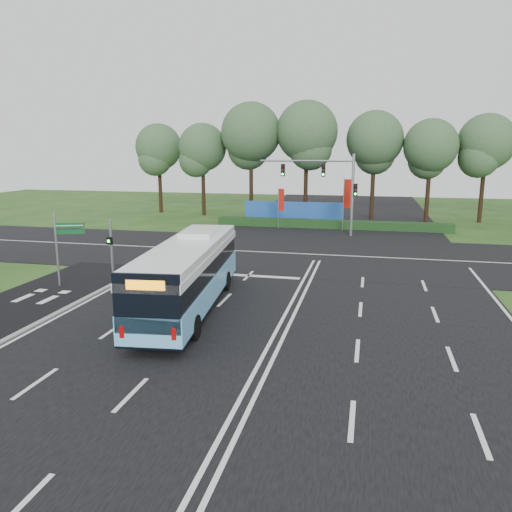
# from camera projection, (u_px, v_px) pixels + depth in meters

# --- Properties ---
(ground) EXTENTS (120.00, 120.00, 0.00)m
(ground) POSITION_uv_depth(u_px,v_px,m) (290.00, 305.00, 23.95)
(ground) COLOR #214717
(ground) RESTS_ON ground
(road_main) EXTENTS (20.00, 120.00, 0.04)m
(road_main) POSITION_uv_depth(u_px,v_px,m) (290.00, 305.00, 23.95)
(road_main) COLOR black
(road_main) RESTS_ON ground
(road_cross) EXTENTS (120.00, 14.00, 0.05)m
(road_cross) POSITION_uv_depth(u_px,v_px,m) (317.00, 255.00, 35.38)
(road_cross) COLOR black
(road_cross) RESTS_ON ground
(bike_path) EXTENTS (5.00, 18.00, 0.06)m
(bike_path) POSITION_uv_depth(u_px,v_px,m) (22.00, 306.00, 23.82)
(bike_path) COLOR black
(bike_path) RESTS_ON ground
(kerb_strip) EXTENTS (0.25, 18.00, 0.12)m
(kerb_strip) POSITION_uv_depth(u_px,v_px,m) (67.00, 308.00, 23.28)
(kerb_strip) COLOR gray
(kerb_strip) RESTS_ON ground
(city_bus) EXTENTS (3.75, 12.06, 3.41)m
(city_bus) POSITION_uv_depth(u_px,v_px,m) (189.00, 274.00, 22.99)
(city_bus) COLOR #6BC2F8
(city_bus) RESTS_ON ground
(pedestrian_signal) EXTENTS (0.31, 0.42, 3.62)m
(pedestrian_signal) POSITION_uv_depth(u_px,v_px,m) (111.00, 249.00, 27.28)
(pedestrian_signal) COLOR gray
(pedestrian_signal) RESTS_ON ground
(street_sign) EXTENTS (1.51, 0.59, 4.08)m
(street_sign) POSITION_uv_depth(u_px,v_px,m) (63.00, 240.00, 26.73)
(street_sign) COLOR gray
(street_sign) RESTS_ON ground
(banner_flag_left) EXTENTS (0.55, 0.20, 3.86)m
(banner_flag_left) POSITION_uv_depth(u_px,v_px,m) (281.00, 202.00, 46.68)
(banner_flag_left) COLOR gray
(banner_flag_left) RESTS_ON ground
(banner_flag_mid) EXTENTS (0.72, 0.12, 4.85)m
(banner_flag_mid) POSITION_uv_depth(u_px,v_px,m) (346.00, 197.00, 44.96)
(banner_flag_mid) COLOR gray
(banner_flag_mid) RESTS_ON ground
(traffic_light_gantry) EXTENTS (8.41, 0.28, 7.00)m
(traffic_light_gantry) POSITION_uv_depth(u_px,v_px,m) (331.00, 182.00, 42.47)
(traffic_light_gantry) COLOR gray
(traffic_light_gantry) RESTS_ON ground
(hedge) EXTENTS (22.00, 1.20, 0.80)m
(hedge) POSITION_uv_depth(u_px,v_px,m) (331.00, 224.00, 47.22)
(hedge) COLOR black
(hedge) RESTS_ON ground
(blue_hoarding) EXTENTS (10.00, 0.30, 2.20)m
(blue_hoarding) POSITION_uv_depth(u_px,v_px,m) (293.00, 213.00, 50.33)
(blue_hoarding) COLOR #1E4FA2
(blue_hoarding) RESTS_ON ground
(eucalyptus_row) EXTENTS (53.65, 8.97, 12.94)m
(eucalyptus_row) POSITION_uv_depth(u_px,v_px,m) (377.00, 138.00, 51.02)
(eucalyptus_row) COLOR black
(eucalyptus_row) RESTS_ON ground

